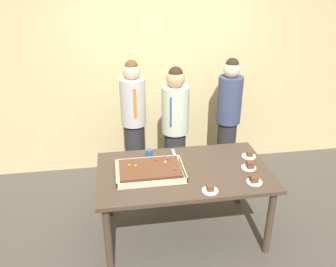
{
  "coord_description": "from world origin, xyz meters",
  "views": [
    {
      "loc": [
        -0.63,
        -2.98,
        2.64
      ],
      "look_at": [
        -0.14,
        0.15,
        1.13
      ],
      "focal_mm": 37.76,
      "sensor_mm": 36.0,
      "label": 1
    }
  ],
  "objects_px": {
    "cake_server_utensil": "(174,154)",
    "person_striped_tie_right": "(228,118)",
    "plated_slice_near_left": "(249,155)",
    "drink_cup_nearest": "(149,154)",
    "party_table": "(184,178)",
    "plated_slice_near_right": "(250,166)",
    "person_serving_front": "(134,124)",
    "sheet_cake": "(150,171)",
    "person_green_shirt_behind": "(175,130)",
    "plated_slice_far_right": "(210,189)",
    "plated_slice_far_left": "(254,180)"
  },
  "relations": [
    {
      "from": "cake_server_utensil",
      "to": "party_table",
      "type": "bearing_deg",
      "value": -84.06
    },
    {
      "from": "drink_cup_nearest",
      "to": "person_green_shirt_behind",
      "type": "height_order",
      "value": "person_green_shirt_behind"
    },
    {
      "from": "party_table",
      "to": "plated_slice_far_left",
      "type": "distance_m",
      "value": 0.7
    },
    {
      "from": "plated_slice_near_left",
      "to": "plated_slice_near_right",
      "type": "xyz_separation_m",
      "value": [
        -0.08,
        -0.23,
        0.01
      ]
    },
    {
      "from": "cake_server_utensil",
      "to": "person_striped_tie_right",
      "type": "xyz_separation_m",
      "value": [
        0.83,
        0.7,
        0.08
      ]
    },
    {
      "from": "sheet_cake",
      "to": "person_striped_tie_right",
      "type": "height_order",
      "value": "person_striped_tie_right"
    },
    {
      "from": "sheet_cake",
      "to": "plated_slice_far_left",
      "type": "distance_m",
      "value": 1.0
    },
    {
      "from": "plated_slice_far_right",
      "to": "person_serving_front",
      "type": "height_order",
      "value": "person_serving_front"
    },
    {
      "from": "plated_slice_near_left",
      "to": "drink_cup_nearest",
      "type": "height_order",
      "value": "drink_cup_nearest"
    },
    {
      "from": "plated_slice_far_left",
      "to": "person_green_shirt_behind",
      "type": "bearing_deg",
      "value": 116.75
    },
    {
      "from": "party_table",
      "to": "plated_slice_near_right",
      "type": "height_order",
      "value": "plated_slice_near_right"
    },
    {
      "from": "plated_slice_far_right",
      "to": "person_green_shirt_behind",
      "type": "xyz_separation_m",
      "value": [
        -0.11,
        1.19,
        0.06
      ]
    },
    {
      "from": "plated_slice_near_left",
      "to": "plated_slice_far_right",
      "type": "bearing_deg",
      "value": -136.13
    },
    {
      "from": "sheet_cake",
      "to": "cake_server_utensil",
      "type": "relative_size",
      "value": 3.34
    },
    {
      "from": "drink_cup_nearest",
      "to": "person_serving_front",
      "type": "distance_m",
      "value": 0.69
    },
    {
      "from": "sheet_cake",
      "to": "person_striped_tie_right",
      "type": "xyz_separation_m",
      "value": [
        1.13,
        1.07,
        0.05
      ]
    },
    {
      "from": "person_serving_front",
      "to": "person_green_shirt_behind",
      "type": "distance_m",
      "value": 0.51
    },
    {
      "from": "person_green_shirt_behind",
      "to": "party_table",
      "type": "bearing_deg",
      "value": 22.02
    },
    {
      "from": "party_table",
      "to": "drink_cup_nearest",
      "type": "relative_size",
      "value": 17.22
    },
    {
      "from": "person_green_shirt_behind",
      "to": "person_striped_tie_right",
      "type": "bearing_deg",
      "value": 134.7
    },
    {
      "from": "person_green_shirt_behind",
      "to": "plated_slice_far_right",
      "type": "bearing_deg",
      "value": 31.24
    },
    {
      "from": "sheet_cake",
      "to": "cake_server_utensil",
      "type": "distance_m",
      "value": 0.47
    },
    {
      "from": "person_serving_front",
      "to": "person_striped_tie_right",
      "type": "bearing_deg",
      "value": 88.52
    },
    {
      "from": "party_table",
      "to": "plated_slice_far_left",
      "type": "relative_size",
      "value": 11.48
    },
    {
      "from": "party_table",
      "to": "person_serving_front",
      "type": "bearing_deg",
      "value": 113.47
    },
    {
      "from": "drink_cup_nearest",
      "to": "plated_slice_far_left",
      "type": "bearing_deg",
      "value": -33.67
    },
    {
      "from": "person_serving_front",
      "to": "person_green_shirt_behind",
      "type": "bearing_deg",
      "value": 64.45
    },
    {
      "from": "plated_slice_near_left",
      "to": "drink_cup_nearest",
      "type": "xyz_separation_m",
      "value": [
        -1.06,
        0.14,
        0.03
      ]
    },
    {
      "from": "party_table",
      "to": "plated_slice_far_left",
      "type": "height_order",
      "value": "plated_slice_far_left"
    },
    {
      "from": "plated_slice_near_left",
      "to": "plated_slice_far_right",
      "type": "height_order",
      "value": "same"
    },
    {
      "from": "plated_slice_near_left",
      "to": "cake_server_utensil",
      "type": "distance_m",
      "value": 0.81
    },
    {
      "from": "sheet_cake",
      "to": "plated_slice_near_left",
      "type": "xyz_separation_m",
      "value": [
        1.09,
        0.18,
        -0.02
      ]
    },
    {
      "from": "plated_slice_near_left",
      "to": "drink_cup_nearest",
      "type": "relative_size",
      "value": 1.5
    },
    {
      "from": "sheet_cake",
      "to": "person_striped_tie_right",
      "type": "relative_size",
      "value": 0.41
    },
    {
      "from": "person_green_shirt_behind",
      "to": "plated_slice_near_left",
      "type": "bearing_deg",
      "value": 73.51
    },
    {
      "from": "person_green_shirt_behind",
      "to": "plated_slice_near_right",
      "type": "bearing_deg",
      "value": 61.22
    },
    {
      "from": "drink_cup_nearest",
      "to": "person_striped_tie_right",
      "type": "relative_size",
      "value": 0.06
    },
    {
      "from": "drink_cup_nearest",
      "to": "sheet_cake",
      "type": "bearing_deg",
      "value": -94.55
    },
    {
      "from": "cake_server_utensil",
      "to": "person_green_shirt_behind",
      "type": "bearing_deg",
      "value": 78.82
    },
    {
      "from": "party_table",
      "to": "drink_cup_nearest",
      "type": "height_order",
      "value": "drink_cup_nearest"
    },
    {
      "from": "plated_slice_far_left",
      "to": "cake_server_utensil",
      "type": "relative_size",
      "value": 0.75
    },
    {
      "from": "cake_server_utensil",
      "to": "plated_slice_near_right",
      "type": "bearing_deg",
      "value": -30.35
    },
    {
      "from": "sheet_cake",
      "to": "plated_slice_near_right",
      "type": "distance_m",
      "value": 1.01
    },
    {
      "from": "cake_server_utensil",
      "to": "person_striped_tie_right",
      "type": "bearing_deg",
      "value": 40.34
    },
    {
      "from": "party_table",
      "to": "plated_slice_far_right",
      "type": "height_order",
      "value": "plated_slice_far_right"
    },
    {
      "from": "plated_slice_near_right",
      "to": "plated_slice_far_left",
      "type": "distance_m",
      "value": 0.26
    },
    {
      "from": "party_table",
      "to": "sheet_cake",
      "type": "bearing_deg",
      "value": -178.15
    },
    {
      "from": "plated_slice_near_left",
      "to": "person_serving_front",
      "type": "bearing_deg",
      "value": 145.33
    },
    {
      "from": "party_table",
      "to": "person_serving_front",
      "type": "height_order",
      "value": "person_serving_front"
    },
    {
      "from": "sheet_cake",
      "to": "plated_slice_far_left",
      "type": "height_order",
      "value": "sheet_cake"
    }
  ]
}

